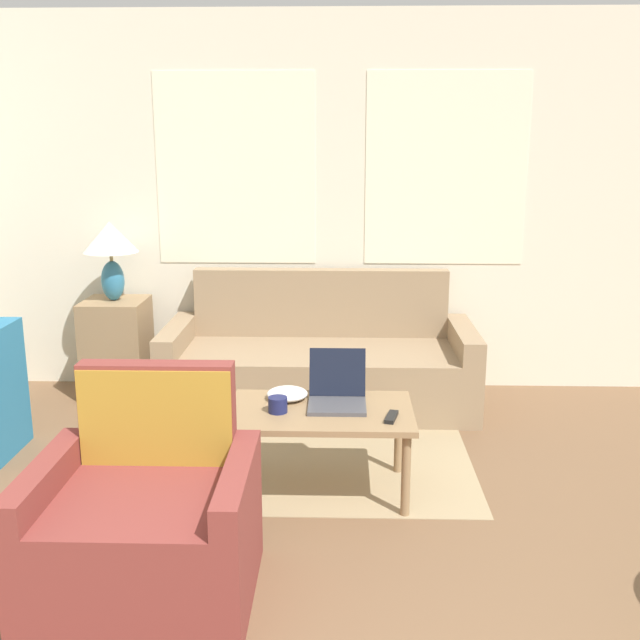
{
  "coord_description": "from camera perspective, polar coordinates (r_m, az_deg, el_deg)",
  "views": [
    {
      "loc": [
        -0.07,
        -1.46,
        1.75
      ],
      "look_at": [
        -0.19,
        2.68,
        0.75
      ],
      "focal_mm": 42.0,
      "sensor_mm": 36.0,
      "label": 1
    }
  ],
  "objects": [
    {
      "name": "side_table",
      "position": [
        5.38,
        -15.19,
        -2.09
      ],
      "size": [
        0.42,
        0.42,
        0.68
      ],
      "color": "#937551",
      "rests_on": "ground_plane"
    },
    {
      "name": "couch",
      "position": [
        5.07,
        -0.02,
        -3.52
      ],
      "size": [
        2.05,
        0.83,
        0.87
      ],
      "color": "#937A5B",
      "rests_on": "ground_plane"
    },
    {
      "name": "armchair",
      "position": [
        3.11,
        -13.02,
        -15.14
      ],
      "size": [
        0.84,
        0.71,
        0.87
      ],
      "color": "brown",
      "rests_on": "ground_plane"
    },
    {
      "name": "tv_remote",
      "position": [
        3.64,
        5.47,
        -7.37
      ],
      "size": [
        0.08,
        0.16,
        0.02
      ],
      "color": "black",
      "rests_on": "coffee_table"
    },
    {
      "name": "cup_navy",
      "position": [
        3.71,
        -3.23,
        -6.46
      ],
      "size": [
        0.1,
        0.1,
        0.08
      ],
      "color": "#191E4C",
      "rests_on": "coffee_table"
    },
    {
      "name": "laptop",
      "position": [
        3.8,
        1.32,
        -5.59
      ],
      "size": [
        0.29,
        0.32,
        0.26
      ],
      "color": "#47474C",
      "rests_on": "coffee_table"
    },
    {
      "name": "table_lamp",
      "position": [
        5.23,
        -15.67,
        5.49
      ],
      "size": [
        0.37,
        0.37,
        0.53
      ],
      "color": "teal",
      "rests_on": "side_table"
    },
    {
      "name": "rug",
      "position": [
        4.5,
        0.29,
        -9.28
      ],
      "size": [
        1.65,
        1.82,
        0.01
      ],
      "color": "#9E8966",
      "rests_on": "ground_plane"
    },
    {
      "name": "snack_bowl",
      "position": [
        3.89,
        -2.51,
        -5.63
      ],
      "size": [
        0.21,
        0.21,
        0.06
      ],
      "color": "white",
      "rests_on": "coffee_table"
    },
    {
      "name": "wall_back",
      "position": [
        5.28,
        2.47,
        8.75
      ],
      "size": [
        6.79,
        0.06,
        2.6
      ],
      "color": "silver",
      "rests_on": "ground_plane"
    },
    {
      "name": "coffee_table",
      "position": [
        3.77,
        0.06,
        -7.56
      ],
      "size": [
        0.92,
        0.58,
        0.44
      ],
      "color": "#8E704C",
      "rests_on": "ground_plane"
    }
  ]
}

